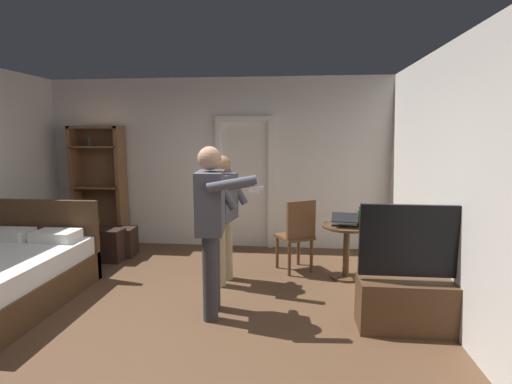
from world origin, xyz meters
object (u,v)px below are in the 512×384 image
Objects in this scene: tv_flatscreen at (420,295)px; bottle_on_table at (360,218)px; wooden_chair at (297,233)px; suitcase_small at (106,245)px; side_table at (346,243)px; bookshelf at (100,182)px; person_blue_shirt at (212,218)px; laptop at (345,222)px; person_striped_shirt at (223,211)px; suitcase_dark at (116,242)px.

tv_flatscreen is 1.36m from bottle_on_table.
wooden_chair reaches higher than suitcase_small.
tv_flatscreen is 1.22× the size of wooden_chair.
side_table reaches higher than suitcase_small.
bookshelf is 3.33m from person_blue_shirt.
laptop is 0.23× the size of person_striped_shirt.
side_table is 1.97m from person_blue_shirt.
tv_flatscreen is at bearing -66.27° from laptop.
person_blue_shirt is (-1.49, -1.17, 0.54)m from side_table.
bottle_on_table is (4.01, -1.23, -0.25)m from bookshelf.
person_striped_shirt is 3.23× the size of suitcase_small.
tv_flatscreen is at bearing -68.32° from side_table.
person_striped_shirt is (2.34, -1.45, -0.15)m from bookshelf.
wooden_chair is (-0.77, 0.25, -0.26)m from bottle_on_table.
suitcase_dark is (-1.89, 1.77, -0.79)m from person_blue_shirt.
tv_flatscreen is at bearing -19.99° from suitcase_small.
suitcase_small is (-2.78, 0.18, -0.31)m from wooden_chair.
tv_flatscreen is 2.07× the size of suitcase_dark.
person_blue_shirt is at bearing -87.20° from person_striped_shirt.
bookshelf is 1.24m from suitcase_small.
suitcase_dark is at bearing 169.99° from side_table.
laptop is at bearing 9.78° from person_striped_shirt.
person_striped_shirt is at bearing -172.48° from bottle_on_table.
bottle_on_table is at bearing -4.10° from suitcase_small.
person_striped_shirt reaches higher than side_table.
bottle_on_table is 0.15× the size of person_blue_shirt.
tv_flatscreen is 0.70× the size of person_blue_shirt.
laptop is 0.74× the size of suitcase_small.
side_table is at bearing -14.86° from wooden_chair.
person_blue_shirt is at bearing -46.56° from suitcase_dark.
side_table is 0.29m from laptop.
person_blue_shirt reaches higher than suitcase_dark.
suitcase_dark is at bearing 136.84° from person_blue_shirt.
person_striped_shirt is at bearing 92.80° from person_blue_shirt.
suitcase_dark is at bearing 169.18° from laptop.
person_striped_shirt is 2.73× the size of suitcase_dark.
person_blue_shirt is (-1.46, -1.13, 0.26)m from laptop.
side_table is 1.20× the size of suitcase_dark.
bottle_on_table is 3.63m from suitcase_dark.
person_striped_shirt is (-1.54, -0.30, 0.44)m from side_table.
bottle_on_table is (0.18, -0.04, 0.06)m from laptop.
bottle_on_table is (0.14, -0.08, 0.34)m from side_table.
person_striped_shirt is at bearing -29.36° from suitcase_dark.
bookshelf is 1.12m from suitcase_dark.
laptop is at bearing -129.90° from side_table.
side_table is 1.63m from person_striped_shirt.
person_blue_shirt is 2.71m from suitcase_dark.
suitcase_dark is (-3.52, 0.68, -0.59)m from bottle_on_table.
suitcase_small is at bearing -99.82° from suitcase_dark.
person_blue_shirt is (2.38, -2.32, -0.05)m from bookshelf.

